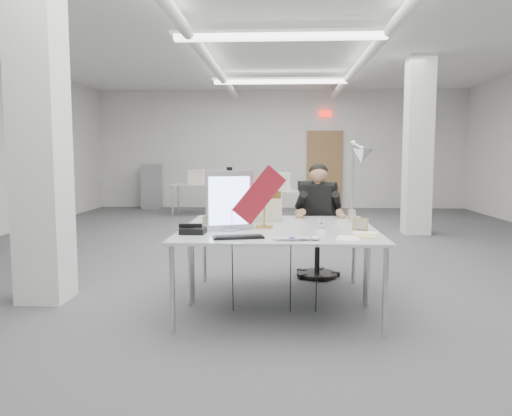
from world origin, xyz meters
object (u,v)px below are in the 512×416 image
(monitor, at_px, (230,201))
(laptop, at_px, (292,239))
(architect_lamp, at_px, (356,173))
(desk_main, at_px, (278,236))
(beige_monitor, at_px, (259,201))
(office_chair, at_px, (317,235))
(desk_phone, at_px, (193,231))
(seated_person, at_px, (318,202))
(bankers_lamp, at_px, (264,209))

(monitor, height_order, laptop, monitor)
(laptop, xyz_separation_m, architect_lamp, (0.64, 0.97, 0.49))
(desk_main, distance_m, beige_monitor, 1.01)
(office_chair, bearing_deg, desk_phone, -106.07)
(office_chair, xyz_separation_m, monitor, (-0.89, -1.36, 0.52))
(desk_main, distance_m, desk_phone, 0.74)
(office_chair, distance_m, architect_lamp, 1.23)
(monitor, distance_m, desk_phone, 0.44)
(seated_person, xyz_separation_m, architect_lamp, (0.30, -0.88, 0.36))
(monitor, bearing_deg, beige_monitor, 51.28)
(bankers_lamp, height_order, desk_phone, bankers_lamp)
(beige_monitor, bearing_deg, bankers_lamp, -92.68)
(seated_person, distance_m, monitor, 1.59)
(seated_person, xyz_separation_m, laptop, (-0.34, -1.85, -0.13))
(laptop, distance_m, desk_phone, 0.91)
(laptop, bearing_deg, office_chair, 72.72)
(bankers_lamp, bearing_deg, desk_phone, -162.57)
(bankers_lamp, relative_size, beige_monitor, 0.82)
(laptop, relative_size, bankers_lamp, 0.86)
(desk_main, height_order, monitor, monitor)
(desk_main, relative_size, office_chair, 1.78)
(seated_person, height_order, architect_lamp, architect_lamp)
(office_chair, bearing_deg, desk_main, -84.89)
(laptop, height_order, architect_lamp, architect_lamp)
(monitor, bearing_deg, bankers_lamp, 10.76)
(desk_main, xyz_separation_m, office_chair, (0.45, 1.59, -0.24))
(desk_phone, bearing_deg, office_chair, 55.40)
(desk_phone, bearing_deg, laptop, -18.59)
(bankers_lamp, distance_m, desk_phone, 0.74)
(office_chair, xyz_separation_m, bankers_lamp, (-0.59, -1.17, 0.42))
(bankers_lamp, bearing_deg, architect_lamp, -1.60)
(seated_person, height_order, desk_phone, seated_person)
(bankers_lamp, bearing_deg, office_chair, 46.74)
(desk_main, bearing_deg, architect_lamp, 41.12)
(monitor, xyz_separation_m, bankers_lamp, (0.31, 0.19, -0.10))
(desk_main, relative_size, seated_person, 1.99)
(bankers_lamp, distance_m, architect_lamp, 0.98)
(office_chair, bearing_deg, laptop, -79.17)
(desk_phone, bearing_deg, monitor, 38.51)
(monitor, bearing_deg, desk_main, -48.72)
(desk_phone, xyz_separation_m, architect_lamp, (1.49, 0.64, 0.48))
(seated_person, relative_size, bankers_lamp, 2.63)
(desk_main, bearing_deg, desk_phone, 179.01)
(desk_main, distance_m, monitor, 0.57)
(desk_main, relative_size, bankers_lamp, 5.24)
(beige_monitor, bearing_deg, desk_phone, -129.74)
(monitor, xyz_separation_m, desk_phone, (-0.30, -0.22, -0.24))
(desk_phone, bearing_deg, seated_person, 54.51)
(office_chair, height_order, desk_phone, office_chair)
(seated_person, xyz_separation_m, bankers_lamp, (-0.59, -1.12, 0.03))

